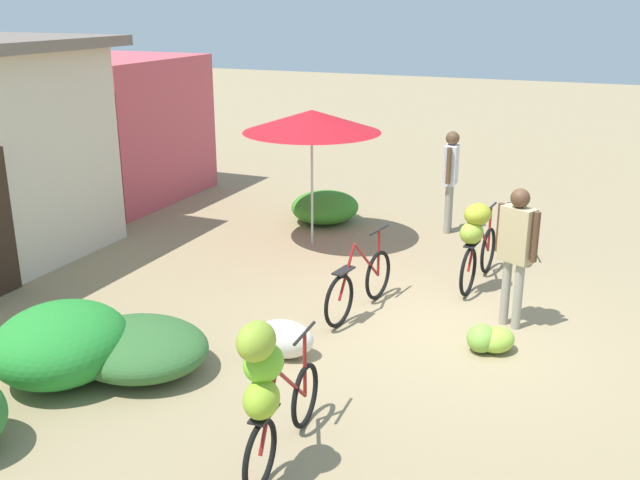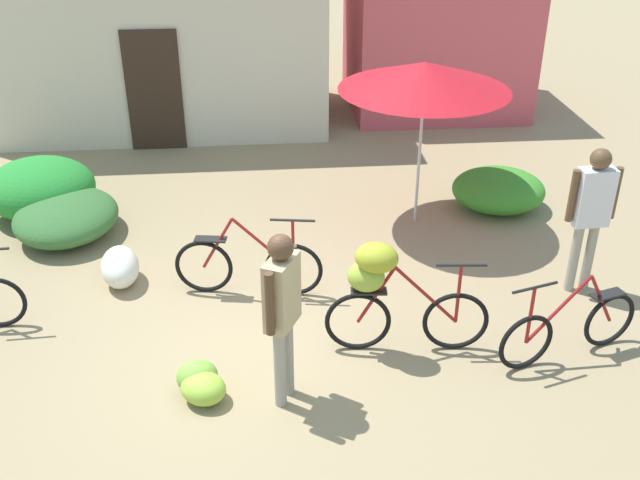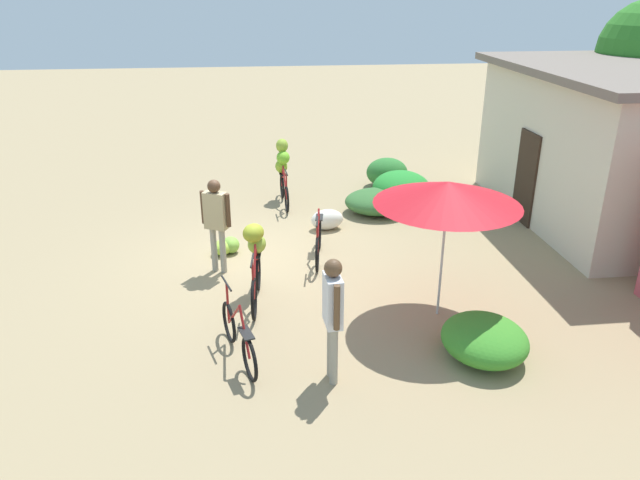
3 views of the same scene
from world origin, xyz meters
TOP-DOWN VIEW (x-y plane):
  - ground_plane at (0.00, 0.00)m, footprint 60.00×60.00m
  - shop_pink at (3.61, 7.73)m, footprint 3.20×2.80m
  - hedge_bush_front_right at (-2.86, 3.45)m, footprint 1.49×1.37m
  - hedge_bush_mid at (-2.40, 2.81)m, footprint 1.34×1.55m
  - hedge_bush_by_door at (3.53, 3.09)m, footprint 1.31×1.20m
  - market_umbrella at (2.29, 2.80)m, footprint 2.20×2.20m
  - bicycle_leftmost at (-3.49, 0.68)m, footprint 1.63×0.37m
  - bicycle_near_pile at (-0.00, 1.14)m, footprint 1.69×0.32m
  - bicycle_center_loaded at (1.36, -0.06)m, footprint 1.67×0.48m
  - bicycle_by_shop at (3.19, -0.34)m, footprint 1.59×0.52m
  - banana_pile_on_ground at (-0.48, -0.61)m, footprint 0.57×0.62m
  - produce_sack at (-1.52, 1.50)m, footprint 0.54×0.76m
  - person_vendor at (3.82, 0.89)m, footprint 0.58×0.23m
  - person_bystander at (0.31, -0.72)m, footprint 0.36×0.53m

SIDE VIEW (x-z plane):
  - ground_plane at x=0.00m, z-range 0.00..0.00m
  - banana_pile_on_ground at x=-0.48m, z-range -0.01..0.31m
  - produce_sack at x=-1.52m, z-range 0.00..0.44m
  - hedge_bush_mid at x=-2.40m, z-range 0.00..0.53m
  - hedge_bush_by_door at x=3.53m, z-range 0.00..0.56m
  - bicycle_by_shop at x=3.19m, z-range -0.14..0.83m
  - bicycle_near_pile at x=0.00m, z-range -0.12..0.86m
  - hedge_bush_front_right at x=-2.86m, z-range 0.00..0.81m
  - bicycle_center_loaded at x=1.36m, z-range 0.12..1.39m
  - bicycle_leftmost at x=-3.49m, z-range 0.12..1.60m
  - person_bystander at x=0.31m, z-range 0.20..1.96m
  - person_vendor at x=3.82m, z-range 0.21..1.96m
  - shop_pink at x=3.61m, z-range 0.00..2.79m
  - market_umbrella at x=2.29m, z-range 0.93..3.14m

